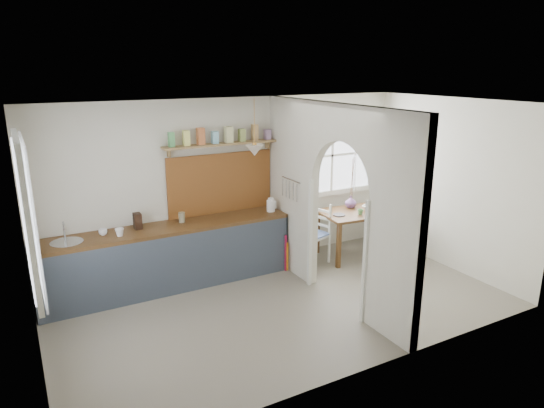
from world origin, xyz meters
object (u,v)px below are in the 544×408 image
chair_right (397,221)px  chair_left (312,234)px  kettle (271,205)px  vase (351,202)px  dining_table (357,233)px

chair_right → chair_left: bearing=95.8°
chair_right → kettle: (-2.43, 0.18, 0.58)m
chair_left → kettle: 0.84m
kettle → vase: (1.49, -0.04, -0.14)m
dining_table → vase: size_ratio=6.10×
kettle → vase: kettle is taller
dining_table → chair_left: chair_left is taller
chair_left → dining_table: bearing=67.3°
dining_table → chair_right: bearing=10.7°
chair_right → vase: bearing=87.0°
chair_right → vase: (-0.93, 0.14, 0.43)m
dining_table → chair_left: size_ratio=1.26×
dining_table → kettle: (-1.47, 0.27, 0.62)m
dining_table → vase: vase is taller
dining_table → chair_left: bearing=179.5°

